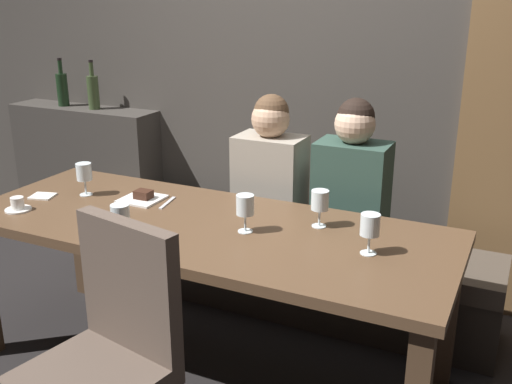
{
  "coord_description": "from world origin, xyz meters",
  "views": [
    {
      "loc": [
        1.26,
        -2.09,
        1.71
      ],
      "look_at": [
        0.16,
        0.22,
        0.84
      ],
      "focal_mm": 41.71,
      "sensor_mm": 36.0,
      "label": 1
    }
  ],
  "objects": [
    {
      "name": "diner_redhead",
      "position": [
        0.02,
        0.67,
        0.81
      ],
      "size": [
        0.36,
        0.24,
        0.76
      ],
      "color": "#9E9384",
      "rests_on": "banquette_bench"
    },
    {
      "name": "fork_on_table",
      "position": [
        -0.28,
        0.15,
        0.74
      ],
      "size": [
        0.05,
        0.17,
        0.01
      ],
      "primitive_type": "cube",
      "rotation": [
        0.0,
        0.0,
        0.18
      ],
      "color": "silver",
      "rests_on": "dining_table"
    },
    {
      "name": "wine_bottle_pale_label",
      "position": [
        -1.43,
        1.03,
        1.07
      ],
      "size": [
        0.08,
        0.08,
        0.33
      ],
      "color": "#384728",
      "rests_on": "back_counter"
    },
    {
      "name": "wine_glass_end_right",
      "position": [
        0.74,
        -0.0,
        0.86
      ],
      "size": [
        0.08,
        0.08,
        0.16
      ],
      "color": "silver",
      "rests_on": "dining_table"
    },
    {
      "name": "back_counter",
      "position": [
        -1.55,
        1.04,
        0.47
      ],
      "size": [
        1.1,
        0.28,
        0.95
      ],
      "primitive_type": "cube",
      "color": "#38342F",
      "rests_on": "ground"
    },
    {
      "name": "chair_near_side",
      "position": [
        0.05,
        -0.72,
        0.56
      ],
      "size": [
        0.52,
        0.52,
        0.98
      ],
      "color": "brown",
      "rests_on": "ground"
    },
    {
      "name": "back_wall_tiled",
      "position": [
        0.0,
        1.22,
        1.5
      ],
      "size": [
        6.0,
        0.12,
        3.0
      ],
      "primitive_type": "cube",
      "color": "#423D38",
      "rests_on": "ground"
    },
    {
      "name": "folded_napkin",
      "position": [
        -0.89,
        -0.04,
        0.74
      ],
      "size": [
        0.13,
        0.13,
        0.01
      ],
      "primitive_type": "cube",
      "rotation": [
        0.0,
        0.0,
        0.27
      ],
      "color": "silver",
      "rests_on": "dining_table"
    },
    {
      "name": "wine_bottle_dark_red",
      "position": [
        -1.7,
        1.03,
        1.07
      ],
      "size": [
        0.08,
        0.08,
        0.33
      ],
      "color": "black",
      "rests_on": "back_counter"
    },
    {
      "name": "ground",
      "position": [
        0.0,
        0.0,
        0.0
      ],
      "size": [
        9.0,
        9.0,
        0.0
      ],
      "primitive_type": "plane",
      "color": "black"
    },
    {
      "name": "dining_table",
      "position": [
        0.0,
        0.0,
        0.65
      ],
      "size": [
        2.2,
        0.84,
        0.74
      ],
      "color": "#493422",
      "rests_on": "ground"
    },
    {
      "name": "dessert_plate",
      "position": [
        -0.42,
        0.14,
        0.75
      ],
      "size": [
        0.19,
        0.19,
        0.05
      ],
      "color": "white",
      "rests_on": "dining_table"
    },
    {
      "name": "wine_glass_end_left",
      "position": [
        0.48,
        0.18,
        0.86
      ],
      "size": [
        0.08,
        0.08,
        0.16
      ],
      "color": "silver",
      "rests_on": "dining_table"
    },
    {
      "name": "diner_bearded",
      "position": [
        0.47,
        0.68,
        0.81
      ],
      "size": [
        0.36,
        0.24,
        0.77
      ],
      "color": "#2D473D",
      "rests_on": "banquette_bench"
    },
    {
      "name": "wine_glass_far_right",
      "position": [
        -0.18,
        -0.33,
        0.86
      ],
      "size": [
        0.08,
        0.08,
        0.16
      ],
      "color": "silver",
      "rests_on": "dining_table"
    },
    {
      "name": "wine_glass_far_left",
      "position": [
        0.21,
        -0.01,
        0.86
      ],
      "size": [
        0.08,
        0.08,
        0.16
      ],
      "color": "silver",
      "rests_on": "dining_table"
    },
    {
      "name": "banquette_bench",
      "position": [
        0.0,
        0.7,
        0.23
      ],
      "size": [
        2.5,
        0.44,
        0.45
      ],
      "color": "#312A23",
      "rests_on": "ground"
    },
    {
      "name": "wine_glass_center_front",
      "position": [
        -0.72,
        0.08,
        0.85
      ],
      "size": [
        0.08,
        0.08,
        0.16
      ],
      "color": "silver",
      "rests_on": "dining_table"
    },
    {
      "name": "espresso_cup",
      "position": [
        -0.85,
        -0.23,
        0.77
      ],
      "size": [
        0.12,
        0.12,
        0.06
      ],
      "color": "white",
      "rests_on": "dining_table"
    }
  ]
}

